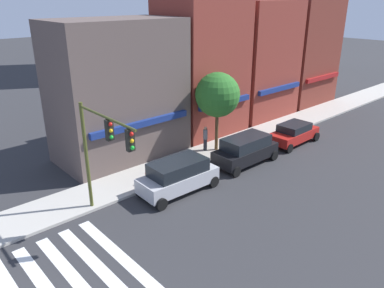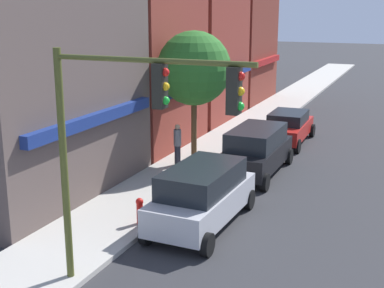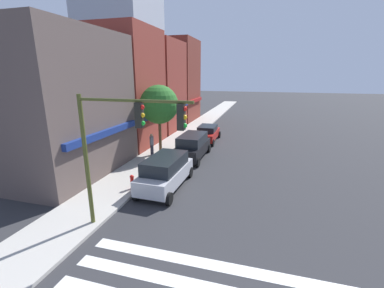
% 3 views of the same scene
% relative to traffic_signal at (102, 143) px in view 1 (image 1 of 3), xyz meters
% --- Properties ---
extents(storefront_row, '(29.43, 5.30, 11.24)m').
position_rel_traffic_signal_xyz_m(storefront_row, '(15.98, 6.88, 0.91)').
color(storefront_row, brown).
rests_on(storefront_row, ground_plane).
extents(traffic_signal, '(0.32, 4.80, 5.83)m').
position_rel_traffic_signal_xyz_m(traffic_signal, '(0.00, 0.00, 0.00)').
color(traffic_signal, '#474C1E').
rests_on(traffic_signal, ground_plane).
extents(suv_silver, '(4.75, 2.12, 1.94)m').
position_rel_traffic_signal_xyz_m(suv_silver, '(4.60, 0.09, -3.21)').
color(suv_silver, '#B7B7BC').
rests_on(suv_silver, ground_plane).
extents(suv_black, '(4.71, 2.12, 1.94)m').
position_rel_traffic_signal_xyz_m(suv_black, '(10.46, 0.09, -3.21)').
color(suv_black, black).
rests_on(suv_black, ground_plane).
extents(sedan_red, '(4.44, 2.02, 1.59)m').
position_rel_traffic_signal_xyz_m(sedan_red, '(16.08, 0.09, -3.40)').
color(sedan_red, '#B21E19').
rests_on(sedan_red, ground_plane).
extents(pedestrian_grey_coat, '(0.32, 0.32, 1.77)m').
position_rel_traffic_signal_xyz_m(pedestrian_grey_coat, '(9.88, 3.37, -3.17)').
color(pedestrian_grey_coat, '#23232D').
rests_on(pedestrian_grey_coat, sidewalk_left).
extents(fire_hydrant, '(0.24, 0.24, 0.84)m').
position_rel_traffic_signal_xyz_m(fire_hydrant, '(3.63, 1.79, -3.63)').
color(fire_hydrant, red).
rests_on(fire_hydrant, sidewalk_left).
extents(street_tree, '(3.11, 3.11, 5.63)m').
position_rel_traffic_signal_xyz_m(street_tree, '(10.53, 2.89, -0.03)').
color(street_tree, brown).
rests_on(street_tree, sidewalk_left).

